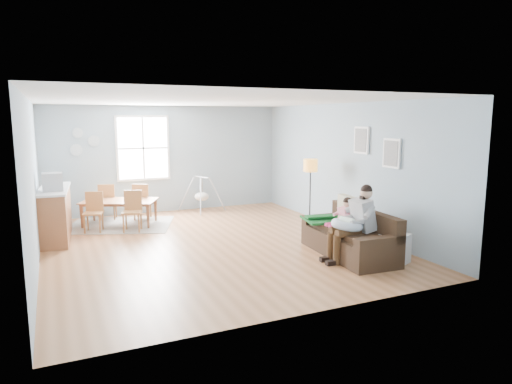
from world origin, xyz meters
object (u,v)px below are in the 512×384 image
sofa (351,239)px  chair_nw (107,200)px  toddler (343,215)px  chair_ne (142,199)px  chair_se (133,208)px  floor_lamp (310,171)px  father (355,221)px  monitor (52,182)px  dining_table (120,213)px  chair_sw (94,210)px  counter (55,213)px  baby_swing (202,196)px  storage_cube (394,249)px

sofa → chair_nw: bearing=127.4°
toddler → chair_ne: size_ratio=0.91×
chair_se → chair_nw: size_ratio=1.00×
floor_lamp → chair_nw: bearing=146.8°
father → toddler: (0.08, 0.47, -0.01)m
sofa → monitor: 5.65m
father → dining_table: (-3.24, 4.30, -0.41)m
sofa → monitor: (-4.72, 2.95, 0.91)m
chair_sw → counter: (-0.75, -0.34, 0.05)m
baby_swing → floor_lamp: bearing=-59.0°
chair_se → father: bearing=-50.0°
monitor → baby_swing: (3.50, 1.82, -0.79)m
sofa → floor_lamp: size_ratio=1.35×
counter → monitor: (-0.01, -0.35, 0.68)m
dining_table → monitor: bearing=-116.7°
chair_sw → storage_cube: bearing=-44.9°
toddler → chair_ne: 5.04m
sofa → chair_se: chair_se is taller
father → toddler: father is taller
chair_ne → chair_sw: bearing=-146.3°
chair_ne → counter: counter is taller
toddler → monitor: (-4.66, 2.76, 0.52)m
chair_sw → monitor: 1.26m
father → dining_table: size_ratio=0.80×
toddler → chair_se: toddler is taller
counter → baby_swing: counter is taller
storage_cube → dining_table: bearing=128.7°
floor_lamp → monitor: 5.19m
sofa → chair_sw: 5.39m
father → baby_swing: (-1.08, 5.05, -0.28)m
counter → monitor: size_ratio=5.15×
dining_table → chair_nw: size_ratio=1.85×
counter → monitor: bearing=-92.4°
chair_nw → baby_swing: (2.35, 0.10, -0.09)m
father → monitor: bearing=144.8°
toddler → counter: 5.59m
chair_se → counter: size_ratio=0.46×
floor_lamp → storage_cube: bearing=-90.5°
floor_lamp → dining_table: (-3.79, 1.95, -0.97)m
storage_cube → monitor: (-5.10, 3.63, 0.95)m
father → storage_cube: father is taller
chair_se → chair_sw: bearing=160.0°
father → monitor: (-4.58, 3.23, 0.51)m
floor_lamp → counter: bearing=166.5°
father → monitor: 5.63m
chair_sw → baby_swing: 2.96m
chair_se → baby_swing: size_ratio=0.74×
dining_table → storage_cube: bearing=-26.8°
father → storage_cube: size_ratio=2.29×
baby_swing → chair_se: bearing=-144.7°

